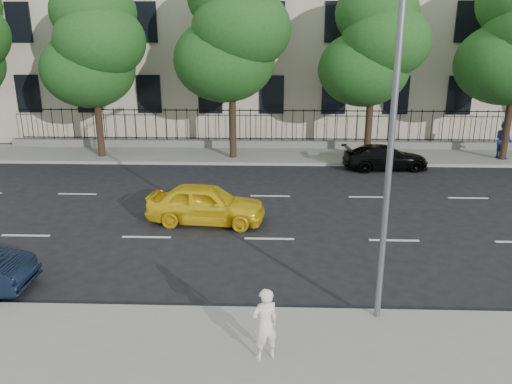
% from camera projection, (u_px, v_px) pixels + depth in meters
% --- Properties ---
extents(ground, '(120.00, 120.00, 0.00)m').
position_uv_depth(ground, '(269.00, 274.00, 13.72)').
color(ground, black).
rests_on(ground, ground).
extents(near_sidewalk, '(60.00, 4.00, 0.15)m').
position_uv_depth(near_sidewalk, '(267.00, 363.00, 9.89)').
color(near_sidewalk, gray).
rests_on(near_sidewalk, ground).
extents(far_sidewalk, '(60.00, 4.00, 0.15)m').
position_uv_depth(far_sidewalk, '(271.00, 155.00, 27.05)').
color(far_sidewalk, gray).
rests_on(far_sidewalk, ground).
extents(lane_markings, '(49.60, 4.62, 0.01)m').
position_uv_depth(lane_markings, '(270.00, 215.00, 18.25)').
color(lane_markings, silver).
rests_on(lane_markings, ground).
extents(iron_fence, '(30.00, 0.50, 2.20)m').
position_uv_depth(iron_fence, '(271.00, 139.00, 28.50)').
color(iron_fence, slate).
rests_on(iron_fence, far_sidewalk).
extents(street_light, '(0.25, 3.32, 8.05)m').
position_uv_depth(street_light, '(389.00, 92.00, 10.41)').
color(street_light, slate).
rests_on(street_light, near_sidewalk).
extents(tree_b, '(5.53, 5.12, 8.97)m').
position_uv_depth(tree_b, '(94.00, 45.00, 25.00)').
color(tree_b, '#382619').
rests_on(tree_b, far_sidewalk).
extents(tree_c, '(5.89, 5.50, 9.80)m').
position_uv_depth(tree_c, '(232.00, 33.00, 24.60)').
color(tree_c, '#382619').
rests_on(tree_c, far_sidewalk).
extents(tree_d, '(5.34, 4.94, 8.84)m').
position_uv_depth(tree_d, '(374.00, 45.00, 24.55)').
color(tree_d, '#382619').
rests_on(tree_d, far_sidewalk).
extents(yellow_taxi, '(4.22, 2.04, 1.39)m').
position_uv_depth(yellow_taxi, '(206.00, 204.00, 17.31)').
color(yellow_taxi, yellow).
rests_on(yellow_taxi, ground).
extents(black_sedan, '(4.25, 2.03, 1.20)m').
position_uv_depth(black_sedan, '(385.00, 157.00, 24.33)').
color(black_sedan, black).
rests_on(black_sedan, ground).
extents(woman_near, '(0.65, 0.56, 1.52)m').
position_uv_depth(woman_near, '(265.00, 324.00, 9.70)').
color(woman_near, white).
rests_on(woman_near, near_sidewalk).
extents(pedestrian_far, '(0.89, 1.06, 1.94)m').
position_uv_depth(pedestrian_far, '(504.00, 140.00, 25.81)').
color(pedestrian_far, '#2A3799').
rests_on(pedestrian_far, far_sidewalk).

